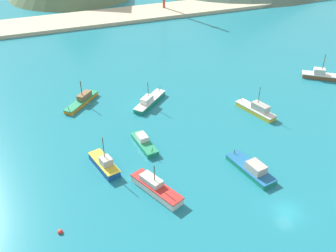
% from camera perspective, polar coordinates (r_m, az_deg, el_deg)
% --- Properties ---
extents(ground, '(260.00, 280.00, 0.50)m').
position_cam_1_polar(ground, '(82.82, 5.14, 1.07)').
color(ground, teal).
extents(fishing_boat_0, '(3.10, 8.42, 2.02)m').
position_cam_1_polar(fishing_boat_0, '(73.55, -3.65, -2.51)').
color(fishing_boat_0, '#198466').
rests_on(fishing_boat_0, ground).
extents(fishing_boat_1, '(9.26, 9.23, 5.62)m').
position_cam_1_polar(fishing_boat_1, '(89.81, -12.77, 3.78)').
color(fishing_boat_1, orange).
rests_on(fishing_boat_1, ground).
extents(fishing_boat_4, '(4.80, 10.54, 2.37)m').
position_cam_1_polar(fishing_boat_4, '(68.60, 12.50, -6.25)').
color(fishing_boat_4, '#198466').
rests_on(fishing_boat_4, ground).
extents(fishing_boat_7, '(9.88, 9.15, 5.77)m').
position_cam_1_polar(fishing_boat_7, '(87.36, -2.83, 3.77)').
color(fishing_boat_7, '#198466').
rests_on(fishing_boat_7, ground).
extents(fishing_boat_8, '(6.35, 10.52, 5.26)m').
position_cam_1_polar(fishing_boat_8, '(63.15, -1.87, -9.21)').
color(fishing_boat_8, silver).
rests_on(fishing_boat_8, ground).
extents(fishing_boat_9, '(5.08, 10.32, 6.51)m').
position_cam_1_polar(fishing_boat_9, '(85.89, 13.21, 2.44)').
color(fishing_boat_9, gold).
rests_on(fishing_boat_9, ground).
extents(fishing_boat_10, '(10.23, 8.67, 6.60)m').
position_cam_1_polar(fishing_boat_10, '(107.24, 22.25, 7.06)').
color(fishing_boat_10, brown).
rests_on(fishing_boat_10, ground).
extents(fishing_boat_11, '(4.18, 8.41, 6.92)m').
position_cam_1_polar(fishing_boat_11, '(68.64, -9.53, -5.66)').
color(fishing_boat_11, '#14478C').
rests_on(fishing_boat_11, ground).
extents(buoy_0, '(0.79, 0.79, 0.79)m').
position_cam_1_polar(buoy_0, '(59.60, -15.88, -15.07)').
color(buoy_0, red).
rests_on(buoy_0, ground).
extents(beach_strip, '(247.00, 18.28, 1.20)m').
position_cam_1_polar(beach_strip, '(149.55, -8.43, 15.95)').
color(beach_strip, '#C6B793').
rests_on(beach_strip, ground).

